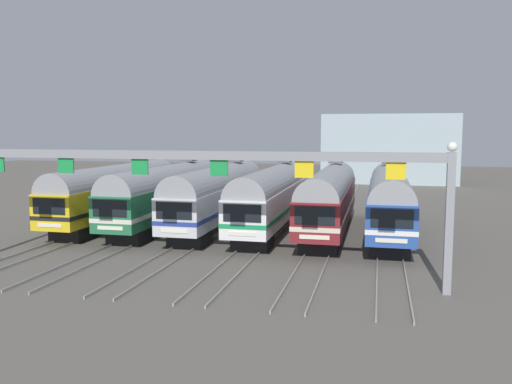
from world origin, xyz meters
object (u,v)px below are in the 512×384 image
at_px(commuter_train_yellow, 117,191).
at_px(commuter_train_green, 166,192).
at_px(commuter_train_maroon, 329,197).
at_px(commuter_train_white, 272,195).
at_px(commuter_train_blue, 389,198).
at_px(catenary_gantry, 179,173).
at_px(commuter_train_silver, 218,194).

height_order(commuter_train_yellow, commuter_train_green, commuter_train_green).
bearing_deg(commuter_train_yellow, commuter_train_maroon, 0.01).
xyz_separation_m(commuter_train_white, commuter_train_blue, (8.44, 0.00, 0.00)).
xyz_separation_m(commuter_train_maroon, catenary_gantry, (-6.33, -13.50, 2.68)).
height_order(commuter_train_blue, catenary_gantry, catenary_gantry).
bearing_deg(commuter_train_yellow, commuter_train_silver, 0.03).
relative_size(commuter_train_silver, commuter_train_maroon, 1.00).
height_order(commuter_train_yellow, commuter_train_white, commuter_train_white).
relative_size(commuter_train_silver, commuter_train_blue, 1.00).
height_order(commuter_train_yellow, commuter_train_blue, commuter_train_blue).
height_order(commuter_train_yellow, commuter_train_silver, commuter_train_silver).
bearing_deg(commuter_train_blue, commuter_train_silver, 180.00).
height_order(commuter_train_green, commuter_train_blue, same).
height_order(commuter_train_green, commuter_train_maroon, same).
height_order(commuter_train_maroon, commuter_train_blue, same).
bearing_deg(catenary_gantry, commuter_train_green, 115.13).
height_order(commuter_train_silver, commuter_train_blue, same).
distance_m(commuter_train_green, commuter_train_white, 8.44).
distance_m(commuter_train_green, commuter_train_silver, 4.22).
bearing_deg(commuter_train_white, commuter_train_green, 180.00).
height_order(commuter_train_silver, catenary_gantry, catenary_gantry).
xyz_separation_m(commuter_train_silver, commuter_train_blue, (12.66, 0.00, 0.00)).
distance_m(commuter_train_green, commuter_train_maroon, 12.66).
distance_m(commuter_train_white, catenary_gantry, 13.92).
bearing_deg(commuter_train_silver, catenary_gantry, -81.11).
height_order(commuter_train_green, commuter_train_white, same).
bearing_deg(commuter_train_yellow, catenary_gantry, -51.98).
distance_m(commuter_train_blue, catenary_gantry, 17.34).
xyz_separation_m(commuter_train_maroon, commuter_train_blue, (4.22, 0.00, 0.00)).
bearing_deg(commuter_train_silver, commuter_train_blue, 0.00).
xyz_separation_m(commuter_train_green, commuter_train_blue, (16.88, 0.00, 0.00)).
height_order(commuter_train_yellow, commuter_train_maroon, commuter_train_maroon).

